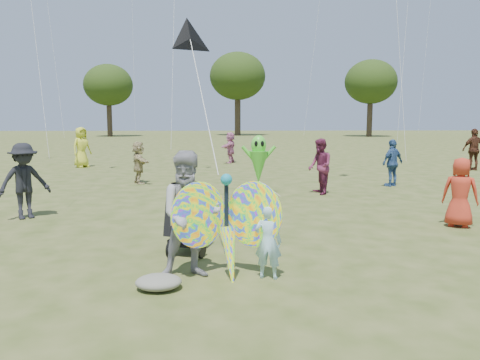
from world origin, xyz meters
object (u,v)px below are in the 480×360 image
(crowd_g, at_px, (81,147))
(alien_kite, at_px, (259,161))
(crowd_c, at_px, (392,163))
(crowd_j, at_px, (230,148))
(crowd_a, at_px, (460,192))
(jogging_stroller, at_px, (188,215))
(adult_man, at_px, (190,215))
(crowd_h, at_px, (474,150))
(crowd_b, at_px, (24,181))
(butterfly_kite, at_px, (228,227))
(crowd_e, at_px, (320,166))
(crowd_d, at_px, (139,163))
(child_girl, at_px, (268,242))

(crowd_g, relative_size, alien_kite, 1.05)
(crowd_c, xyz_separation_m, crowd_j, (-5.11, 8.39, 0.00))
(crowd_a, bearing_deg, jogging_stroller, 47.05)
(adult_man, bearing_deg, crowd_h, 41.41)
(crowd_c, xyz_separation_m, crowd_h, (5.26, 4.52, 0.12))
(crowd_b, bearing_deg, crowd_a, -44.76)
(crowd_g, height_order, butterfly_kite, crowd_g)
(crowd_e, distance_m, crowd_j, 10.17)
(crowd_d, distance_m, crowd_j, 8.06)
(crowd_a, relative_size, butterfly_kite, 0.83)
(crowd_a, bearing_deg, crowd_c, -66.34)
(crowd_b, distance_m, crowd_e, 7.90)
(crowd_j, distance_m, alien_kite, 9.85)
(crowd_j, relative_size, butterfly_kite, 0.89)
(crowd_a, bearing_deg, crowd_b, 23.67)
(adult_man, xyz_separation_m, jogging_stroller, (-0.12, 1.29, -0.28))
(crowd_c, height_order, butterfly_kite, crowd_c)
(child_girl, height_order, adult_man, adult_man)
(adult_man, relative_size, crowd_h, 0.99)
(crowd_c, distance_m, crowd_g, 13.65)
(crowd_e, height_order, crowd_h, crowd_h)
(child_girl, xyz_separation_m, alien_kite, (0.50, 7.30, 0.45))
(crowd_b, relative_size, crowd_h, 0.94)
(crowd_d, distance_m, jogging_stroller, 8.68)
(adult_man, bearing_deg, crowd_c, 46.93)
(crowd_c, distance_m, crowd_j, 9.83)
(crowd_e, bearing_deg, adult_man, -32.06)
(butterfly_kite, relative_size, alien_kite, 1.00)
(butterfly_kite, bearing_deg, crowd_g, 112.53)
(adult_man, relative_size, crowd_d, 1.23)
(crowd_a, xyz_separation_m, jogging_stroller, (-5.47, -1.55, -0.10))
(crowd_e, xyz_separation_m, jogging_stroller, (-3.50, -5.84, -0.21))
(child_girl, relative_size, crowd_g, 0.57)
(crowd_b, bearing_deg, adult_man, -83.46)
(crowd_j, distance_m, jogging_stroller, 15.78)
(butterfly_kite, bearing_deg, crowd_a, 31.14)
(crowd_h, distance_m, butterfly_kite, 17.11)
(crowd_a, height_order, crowd_h, crowd_h)
(jogging_stroller, bearing_deg, child_girl, -28.11)
(crowd_h, height_order, jogging_stroller, crowd_h)
(crowd_d, bearing_deg, crowd_a, -153.29)
(crowd_c, bearing_deg, jogging_stroller, 19.09)
(crowd_a, xyz_separation_m, crowd_b, (-9.24, 1.22, 0.13))
(crowd_b, distance_m, jogging_stroller, 4.69)
(adult_man, height_order, jogging_stroller, adult_man)
(butterfly_kite, bearing_deg, crowd_d, 106.27)
(adult_man, height_order, crowd_d, adult_man)
(adult_man, bearing_deg, crowd_b, 126.01)
(adult_man, bearing_deg, alien_kite, 69.86)
(adult_man, height_order, crowd_h, crowd_h)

